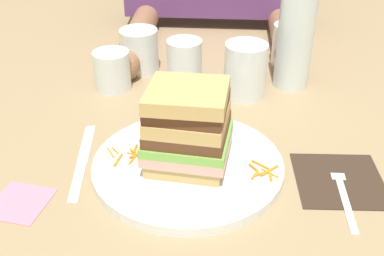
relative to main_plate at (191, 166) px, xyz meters
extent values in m
plane|color=#9E8460|center=(0.00, 0.01, -0.01)|extent=(3.00, 3.00, 0.00)
cylinder|color=white|center=(0.00, 0.00, 0.00)|extent=(0.28, 0.28, 0.01)
cube|color=tan|center=(0.00, 0.00, 0.02)|extent=(0.12, 0.12, 0.02)
cube|color=#E0A393|center=(0.00, 0.00, 0.04)|extent=(0.13, 0.12, 0.02)
cube|color=#7AB74C|center=(0.00, 0.00, 0.05)|extent=(0.13, 0.12, 0.01)
cube|color=#56331E|center=(0.00, 0.00, 0.06)|extent=(0.12, 0.12, 0.02)
cube|color=tan|center=(0.00, 0.00, 0.08)|extent=(0.12, 0.12, 0.02)
cube|color=#56331E|center=(0.00, 0.00, 0.10)|extent=(0.12, 0.11, 0.02)
cube|color=tan|center=(0.00, 0.00, 0.12)|extent=(0.12, 0.11, 0.02)
cylinder|color=orange|center=(-0.12, 0.01, 0.01)|extent=(0.02, 0.02, 0.00)
cylinder|color=orange|center=(-0.08, 0.00, 0.01)|extent=(0.01, 0.03, 0.00)
cylinder|color=orange|center=(-0.11, -0.01, 0.01)|extent=(0.01, 0.03, 0.00)
cylinder|color=orange|center=(-0.09, 0.01, 0.01)|extent=(0.02, 0.01, 0.00)
cylinder|color=orange|center=(-0.08, 0.01, 0.01)|extent=(0.03, 0.02, 0.00)
cylinder|color=orange|center=(-0.09, 0.02, 0.01)|extent=(0.01, 0.02, 0.00)
cylinder|color=orange|center=(-0.09, 0.02, 0.01)|extent=(0.01, 0.02, 0.00)
cylinder|color=orange|center=(-0.08, 0.01, 0.01)|extent=(0.02, 0.02, 0.00)
cylinder|color=orange|center=(-0.12, 0.02, 0.01)|extent=(0.01, 0.02, 0.00)
cylinder|color=orange|center=(0.09, -0.01, 0.01)|extent=(0.01, 0.02, 0.00)
cylinder|color=orange|center=(0.09, -0.03, 0.01)|extent=(0.01, 0.02, 0.00)
cylinder|color=orange|center=(0.10, -0.02, 0.01)|extent=(0.03, 0.02, 0.00)
cylinder|color=orange|center=(0.11, -0.01, 0.01)|extent=(0.02, 0.02, 0.00)
cylinder|color=orange|center=(0.12, -0.01, 0.01)|extent=(0.02, 0.02, 0.00)
cylinder|color=orange|center=(0.10, 0.00, 0.01)|extent=(0.02, 0.01, 0.00)
cylinder|color=orange|center=(0.11, -0.03, 0.01)|extent=(0.01, 0.03, 0.00)
cylinder|color=orange|center=(0.11, -0.02, 0.01)|extent=(0.02, 0.02, 0.00)
cylinder|color=orange|center=(0.11, -0.02, 0.01)|extent=(0.02, 0.02, 0.00)
cube|color=#38281E|center=(0.22, -0.01, -0.01)|extent=(0.13, 0.13, 0.00)
cube|color=silver|center=(0.22, -0.06, 0.00)|extent=(0.01, 0.11, 0.00)
cube|color=silver|center=(0.22, 0.00, 0.00)|extent=(0.02, 0.02, 0.00)
cylinder|color=silver|center=(0.22, 0.03, 0.00)|extent=(0.00, 0.04, 0.00)
cylinder|color=silver|center=(0.22, 0.03, 0.00)|extent=(0.00, 0.04, 0.00)
cylinder|color=silver|center=(0.21, 0.03, 0.00)|extent=(0.00, 0.04, 0.00)
cylinder|color=silver|center=(0.21, 0.03, 0.00)|extent=(0.00, 0.04, 0.00)
cube|color=silver|center=(-0.16, -0.04, -0.01)|extent=(0.03, 0.10, 0.00)
cube|color=silver|center=(-0.17, 0.06, -0.01)|extent=(0.03, 0.11, 0.00)
cylinder|color=white|center=(0.08, 0.24, 0.04)|extent=(0.08, 0.08, 0.10)
cylinder|color=orange|center=(0.08, 0.24, 0.02)|extent=(0.07, 0.07, 0.06)
cylinder|color=silver|center=(0.18, 0.29, 0.11)|extent=(0.07, 0.07, 0.24)
cylinder|color=silver|center=(-0.03, 0.29, 0.04)|extent=(0.07, 0.07, 0.09)
cylinder|color=silver|center=(-0.17, 0.25, 0.03)|extent=(0.07, 0.07, 0.08)
cylinder|color=silver|center=(0.18, 0.40, 0.04)|extent=(0.07, 0.07, 0.09)
cylinder|color=silver|center=(-0.13, 0.34, 0.04)|extent=(0.08, 0.08, 0.09)
cube|color=pink|center=(-0.23, -0.09, -0.01)|extent=(0.09, 0.09, 0.00)
cylinder|color=#936647|center=(-0.15, 0.44, 0.02)|extent=(0.06, 0.29, 0.06)
cylinder|color=#936647|center=(0.18, 0.44, 0.02)|extent=(0.06, 0.29, 0.06)
sphere|color=#936647|center=(-0.15, 0.29, 0.02)|extent=(0.06, 0.06, 0.06)
sphere|color=#936647|center=(0.18, 0.29, 0.02)|extent=(0.06, 0.06, 0.06)
camera|label=1|loc=(0.04, -0.57, 0.43)|focal=45.18mm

